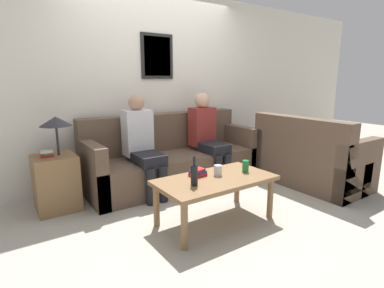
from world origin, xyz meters
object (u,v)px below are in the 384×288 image
(coffee_table, at_px, (215,184))
(wine_bottle, at_px, (194,174))
(couch_side, at_px, (310,161))
(couch_main, at_px, (173,160))
(drinking_glass, at_px, (218,170))
(person_left, at_px, (142,143))
(person_right, at_px, (207,134))

(coffee_table, relative_size, wine_bottle, 4.29)
(couch_side, xyz_separation_m, coffee_table, (-1.73, -0.15, 0.07))
(couch_main, height_order, drinking_glass, couch_main)
(couch_side, bearing_deg, drinking_glass, 93.22)
(couch_side, relative_size, wine_bottle, 5.06)
(couch_main, relative_size, person_left, 1.94)
(coffee_table, bearing_deg, person_left, 103.27)
(couch_main, xyz_separation_m, wine_bottle, (-0.54, -1.30, 0.24))
(couch_main, height_order, person_right, person_right)
(person_left, bearing_deg, coffee_table, -76.73)
(couch_side, distance_m, person_right, 1.43)
(wine_bottle, height_order, drinking_glass, wine_bottle)
(couch_main, xyz_separation_m, coffee_table, (-0.26, -1.25, 0.08))
(coffee_table, height_order, person_left, person_left)
(person_left, bearing_deg, couch_main, 16.65)
(couch_side, bearing_deg, coffee_table, 94.85)
(drinking_glass, xyz_separation_m, person_left, (-0.33, 1.04, 0.13))
(wine_bottle, relative_size, person_left, 0.22)
(wine_bottle, xyz_separation_m, person_right, (1.02, 1.15, 0.09))
(couch_main, distance_m, wine_bottle, 1.43)
(coffee_table, bearing_deg, couch_side, 4.85)
(wine_bottle, bearing_deg, couch_main, 67.26)
(person_right, bearing_deg, drinking_glass, -121.98)
(wine_bottle, xyz_separation_m, person_left, (0.03, 1.14, 0.08))
(couch_side, bearing_deg, person_right, 46.39)
(drinking_glass, relative_size, person_left, 0.09)
(couch_main, bearing_deg, drinking_glass, -98.81)
(coffee_table, distance_m, wine_bottle, 0.33)
(drinking_glass, bearing_deg, coffee_table, -144.06)
(couch_side, height_order, person_right, person_right)
(person_left, xyz_separation_m, person_right, (0.99, 0.01, 0.01))
(couch_main, bearing_deg, person_right, -16.95)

